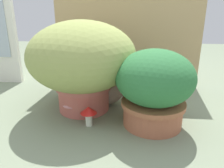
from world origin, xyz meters
name	(u,v)px	position (x,y,z in m)	size (l,w,h in m)	color
ground_plane	(109,116)	(0.00, 0.00, 0.00)	(6.00, 6.00, 0.00)	gray
cardboard_backdrop	(127,30)	(0.08, 0.56, 0.45)	(1.12, 0.03, 0.89)	tan
grass_planter	(82,60)	(-0.17, 0.09, 0.32)	(0.64, 0.64, 0.55)	#BE5F53
leafy_planter	(154,86)	(0.25, -0.07, 0.22)	(0.41, 0.41, 0.42)	#AB6043
cat	(108,87)	(-0.03, 0.17, 0.12)	(0.39, 0.23, 0.32)	gray
mushroom_ornament_red	(89,112)	(-0.10, -0.12, 0.08)	(0.09, 0.09, 0.11)	silver
mushroom_ornament_pink	(72,102)	(-0.22, -0.01, 0.09)	(0.11, 0.11, 0.13)	silver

